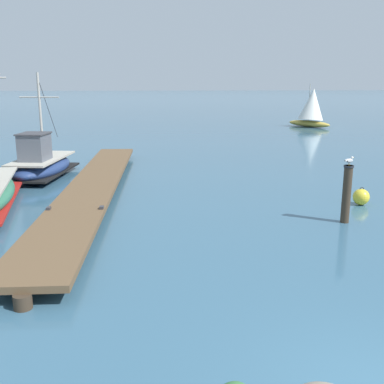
{
  "coord_description": "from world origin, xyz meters",
  "views": [
    {
      "loc": [
        -3.22,
        -4.92,
        4.27
      ],
      "look_at": [
        -2.21,
        6.87,
        1.4
      ],
      "focal_mm": 43.08,
      "sensor_mm": 36.0,
      "label": 1
    }
  ],
  "objects_px": {
    "mooring_buoy": "(361,197)",
    "mooring_piling": "(347,193)",
    "distant_sailboat": "(312,107)",
    "fishing_boat_1": "(41,164)",
    "perched_seagull": "(349,161)"
  },
  "relations": [
    {
      "from": "perched_seagull",
      "to": "distant_sailboat",
      "type": "distance_m",
      "value": 30.7
    },
    {
      "from": "fishing_boat_1",
      "to": "mooring_piling",
      "type": "xyz_separation_m",
      "value": [
        10.86,
        -7.69,
        0.31
      ]
    },
    {
      "from": "mooring_buoy",
      "to": "mooring_piling",
      "type": "bearing_deg",
      "value": -125.83
    },
    {
      "from": "fishing_boat_1",
      "to": "mooring_buoy",
      "type": "distance_m",
      "value": 13.55
    },
    {
      "from": "fishing_boat_1",
      "to": "perched_seagull",
      "type": "height_order",
      "value": "fishing_boat_1"
    },
    {
      "from": "distant_sailboat",
      "to": "mooring_piling",
      "type": "bearing_deg",
      "value": -107.11
    },
    {
      "from": "fishing_boat_1",
      "to": "perched_seagull",
      "type": "distance_m",
      "value": 13.37
    },
    {
      "from": "perched_seagull",
      "to": "mooring_piling",
      "type": "bearing_deg",
      "value": 26.54
    },
    {
      "from": "mooring_buoy",
      "to": "distant_sailboat",
      "type": "bearing_deg",
      "value": 74.45
    },
    {
      "from": "mooring_piling",
      "to": "mooring_buoy",
      "type": "height_order",
      "value": "mooring_piling"
    },
    {
      "from": "mooring_piling",
      "to": "mooring_buoy",
      "type": "distance_m",
      "value": 2.49
    },
    {
      "from": "fishing_boat_1",
      "to": "mooring_buoy",
      "type": "relative_size",
      "value": 7.57
    },
    {
      "from": "fishing_boat_1",
      "to": "distant_sailboat",
      "type": "distance_m",
      "value": 29.43
    },
    {
      "from": "fishing_boat_1",
      "to": "distant_sailboat",
      "type": "relative_size",
      "value": 1.09
    },
    {
      "from": "fishing_boat_1",
      "to": "distant_sailboat",
      "type": "bearing_deg",
      "value": 47.43
    }
  ]
}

